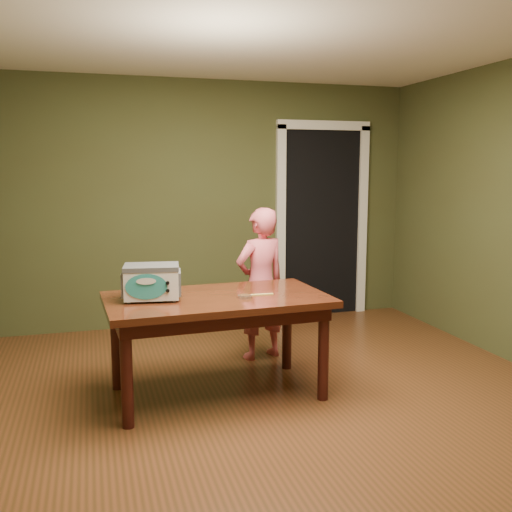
{
  "coord_description": "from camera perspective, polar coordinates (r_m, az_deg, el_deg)",
  "views": [
    {
      "loc": [
        -1.24,
        -3.52,
        1.67
      ],
      "look_at": [
        0.08,
        1.0,
        0.95
      ],
      "focal_mm": 40.0,
      "sensor_mm": 36.0,
      "label": 1
    }
  ],
  "objects": [
    {
      "name": "floor",
      "position": [
        4.09,
        2.9,
        -15.43
      ],
      "size": [
        5.0,
        5.0,
        0.0
      ],
      "primitive_type": "plane",
      "color": "brown",
      "rests_on": "ground"
    },
    {
      "name": "room_shell",
      "position": [
        3.73,
        3.11,
        9.24
      ],
      "size": [
        4.52,
        5.02,
        2.61
      ],
      "color": "#3E4625",
      "rests_on": "ground"
    },
    {
      "name": "doorway",
      "position": [
        6.82,
        5.62,
        3.49
      ],
      "size": [
        1.1,
        0.66,
        2.25
      ],
      "color": "black",
      "rests_on": "ground"
    },
    {
      "name": "dining_table",
      "position": [
        4.21,
        -3.93,
        -5.36
      ],
      "size": [
        1.64,
        0.98,
        0.75
      ],
      "rotation": [
        0.0,
        0.0,
        0.05
      ],
      "color": "#3B180D",
      "rests_on": "floor"
    },
    {
      "name": "toy_oven",
      "position": [
        4.11,
        -10.4,
        -2.46
      ],
      "size": [
        0.44,
        0.32,
        0.25
      ],
      "rotation": [
        0.0,
        0.0,
        -0.14
      ],
      "color": "#4C4F54",
      "rests_on": "dining_table"
    },
    {
      "name": "baking_pan",
      "position": [
        4.12,
        -1.12,
        -4.04
      ],
      "size": [
        0.1,
        0.1,
        0.02
      ],
      "color": "silver",
      "rests_on": "dining_table"
    },
    {
      "name": "spatula",
      "position": [
        4.22,
        0.54,
        -3.86
      ],
      "size": [
        0.18,
        0.03,
        0.01
      ],
      "primitive_type": "cube",
      "rotation": [
        0.0,
        0.0,
        -0.04
      ],
      "color": "#E0CA61",
      "rests_on": "dining_table"
    },
    {
      "name": "child",
      "position": [
        5.02,
        0.47,
        -2.79
      ],
      "size": [
        0.56,
        0.45,
        1.34
      ],
      "primitive_type": "imported",
      "rotation": [
        0.0,
        0.0,
        3.43
      ],
      "color": "#E85F71",
      "rests_on": "floor"
    }
  ]
}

